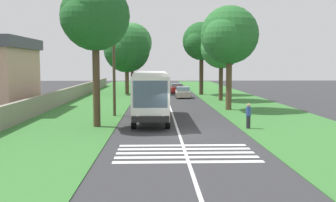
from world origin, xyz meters
TOP-DOWN VIEW (x-y plane):
  - ground at (0.00, 0.00)m, footprint 160.00×160.00m
  - grass_verge_left at (15.00, 8.20)m, footprint 120.00×8.00m
  - grass_verge_right at (15.00, -8.20)m, footprint 120.00×8.00m
  - centre_line at (15.00, 0.00)m, footprint 110.00×0.16m
  - coach_bus at (5.78, 1.80)m, footprint 11.16×2.62m
  - zebra_crossing at (-5.58, 0.00)m, footprint 4.05×6.80m
  - trailing_car_0 at (26.36, -2.05)m, footprint 4.30×1.78m
  - trailing_car_1 at (35.46, -1.72)m, footprint 4.30×1.78m
  - roadside_tree_left_0 at (50.24, 6.07)m, footprint 8.34×7.49m
  - roadside_tree_left_1 at (33.23, 5.79)m, footprint 8.17×6.72m
  - roadside_tree_left_2 at (2.60, 5.64)m, footprint 5.29×4.70m
  - roadside_tree_right_0 at (31.24, -4.89)m, footprint 6.18×5.37m
  - roadside_tree_right_1 at (12.35, -5.29)m, footprint 6.31×5.42m
  - roadside_tree_right_2 at (22.07, -6.13)m, footprint 6.25×4.97m
  - utility_pole at (8.32, 4.92)m, footprint 0.24×1.40m
  - roadside_wall at (20.00, 11.60)m, footprint 70.00×0.40m
  - pedestrian at (1.48, -4.77)m, footprint 0.34×0.34m

SIDE VIEW (x-z plane):
  - ground at x=0.00m, z-range 0.00..0.00m
  - zebra_crossing at x=-5.58m, z-range 0.00..0.01m
  - centre_line at x=15.00m, z-range 0.00..0.01m
  - grass_verge_left at x=15.00m, z-range 0.00..0.04m
  - grass_verge_right at x=15.00m, z-range 0.00..0.04m
  - trailing_car_0 at x=26.36m, z-range -0.05..1.38m
  - trailing_car_1 at x=35.46m, z-range -0.05..1.38m
  - roadside_wall at x=20.00m, z-range 0.04..1.61m
  - pedestrian at x=1.48m, z-range 0.06..1.75m
  - coach_bus at x=5.78m, z-range 0.28..4.01m
  - utility_pole at x=8.32m, z-range 0.18..8.73m
  - roadside_tree_right_2 at x=22.07m, z-range 1.76..10.47m
  - roadside_tree_left_1 at x=33.23m, z-range 1.39..11.23m
  - roadside_tree_right_1 at x=12.35m, z-range 2.05..11.82m
  - roadside_tree_right_0 at x=31.24m, z-range 2.32..12.57m
  - roadside_tree_left_2 at x=2.60m, z-range 2.50..12.41m
  - roadside_tree_left_0 at x=50.24m, z-range 2.15..14.19m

